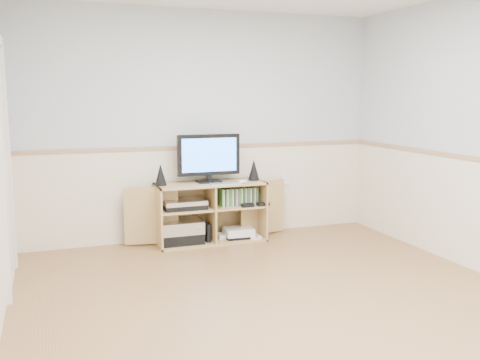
% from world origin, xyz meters
% --- Properties ---
extents(room, '(4.04, 4.54, 2.54)m').
position_xyz_m(room, '(-0.06, 0.12, 1.22)').
color(room, '#B0874E').
rests_on(room, ground).
extents(media_cabinet, '(1.84, 0.44, 0.65)m').
position_xyz_m(media_cabinet, '(0.00, 2.05, 0.33)').
color(media_cabinet, tan).
rests_on(media_cabinet, floor).
extents(monitor, '(0.69, 0.18, 0.52)m').
position_xyz_m(monitor, '(0.00, 2.05, 0.93)').
color(monitor, black).
rests_on(monitor, media_cabinet).
extents(speaker_left, '(0.12, 0.12, 0.23)m').
position_xyz_m(speaker_left, '(-0.53, 2.02, 0.76)').
color(speaker_left, black).
rests_on(speaker_left, media_cabinet).
extents(speaker_right, '(0.13, 0.13, 0.23)m').
position_xyz_m(speaker_right, '(0.51, 2.02, 0.77)').
color(speaker_right, black).
rests_on(speaker_right, media_cabinet).
extents(keyboard, '(0.34, 0.17, 0.01)m').
position_xyz_m(keyboard, '(0.14, 1.86, 0.66)').
color(keyboard, silver).
rests_on(keyboard, media_cabinet).
extents(mouse, '(0.10, 0.06, 0.04)m').
position_xyz_m(mouse, '(0.33, 1.86, 0.67)').
color(mouse, white).
rests_on(mouse, media_cabinet).
extents(av_components, '(0.52, 0.33, 0.47)m').
position_xyz_m(av_components, '(-0.31, 2.00, 0.22)').
color(av_components, black).
rests_on(av_components, media_cabinet).
extents(game_consoles, '(0.45, 0.30, 0.11)m').
position_xyz_m(game_consoles, '(0.31, 1.99, 0.07)').
color(game_consoles, white).
rests_on(game_consoles, media_cabinet).
extents(game_cases, '(0.42, 0.14, 0.19)m').
position_xyz_m(game_cases, '(0.32, 1.98, 0.48)').
color(game_cases, '#3F8C3F').
rests_on(game_cases, media_cabinet).
extents(wall_outlet, '(0.12, 0.03, 0.12)m').
position_xyz_m(wall_outlet, '(1.00, 2.23, 0.60)').
color(wall_outlet, white).
rests_on(wall_outlet, wall_back).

